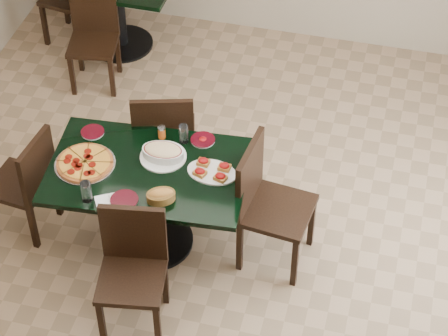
% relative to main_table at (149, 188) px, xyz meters
% --- Properties ---
extents(floor, '(5.50, 5.50, 0.00)m').
position_rel_main_table_xyz_m(floor, '(0.39, 0.14, -0.57)').
color(floor, '#886B4E').
rests_on(floor, ground).
extents(main_table, '(1.43, 0.98, 0.75)m').
position_rel_main_table_xyz_m(main_table, '(0.00, 0.00, 0.00)').
color(main_table, black).
rests_on(main_table, floor).
extents(chair_far, '(0.56, 0.56, 0.97)m').
position_rel_main_table_xyz_m(chair_far, '(-0.07, 0.58, -0.02)').
color(chair_far, black).
rests_on(chair_far, floor).
extents(chair_near, '(0.49, 0.49, 0.92)m').
position_rel_main_table_xyz_m(chair_near, '(0.09, -0.63, -0.05)').
color(chair_near, black).
rests_on(chair_near, floor).
extents(chair_right, '(0.52, 0.52, 1.00)m').
position_rel_main_table_xyz_m(chair_right, '(0.81, 0.10, -0.00)').
color(chair_right, black).
rests_on(chair_right, floor).
extents(chair_left, '(0.46, 0.46, 0.88)m').
position_rel_main_table_xyz_m(chair_left, '(-0.90, -0.07, -0.07)').
color(chair_left, black).
rests_on(chair_left, floor).
extents(back_chair_near, '(0.48, 0.48, 0.88)m').
position_rel_main_table_xyz_m(back_chair_near, '(-1.08, 1.77, -0.08)').
color(back_chair_near, black).
rests_on(back_chair_near, floor).
extents(pepperoni_pizza, '(0.42, 0.42, 0.04)m').
position_rel_main_table_xyz_m(pepperoni_pizza, '(-0.43, -0.07, 0.20)').
color(pepperoni_pizza, '#ADADB4').
rests_on(pepperoni_pizza, main_table).
extents(lasagna_casserole, '(0.33, 0.33, 0.09)m').
position_rel_main_table_xyz_m(lasagna_casserole, '(0.07, 0.14, 0.23)').
color(lasagna_casserole, silver).
rests_on(lasagna_casserole, main_table).
extents(bread_basket, '(0.23, 0.20, 0.09)m').
position_rel_main_table_xyz_m(bread_basket, '(0.17, -0.26, 0.22)').
color(bread_basket, brown).
rests_on(bread_basket, main_table).
extents(bruschetta_platter, '(0.37, 0.28, 0.05)m').
position_rel_main_table_xyz_m(bruschetta_platter, '(0.43, 0.07, 0.21)').
color(bruschetta_platter, silver).
rests_on(bruschetta_platter, main_table).
extents(side_plate_near, '(0.19, 0.19, 0.02)m').
position_rel_main_table_xyz_m(side_plate_near, '(-0.06, -0.33, 0.19)').
color(side_plate_near, silver).
rests_on(side_plate_near, main_table).
extents(side_plate_far_r, '(0.17, 0.17, 0.03)m').
position_rel_main_table_xyz_m(side_plate_far_r, '(0.29, 0.37, 0.19)').
color(side_plate_far_r, silver).
rests_on(side_plate_far_r, main_table).
extents(side_plate_far_l, '(0.17, 0.17, 0.02)m').
position_rel_main_table_xyz_m(side_plate_far_l, '(-0.50, 0.26, 0.19)').
color(side_plate_far_l, silver).
rests_on(side_plate_far_l, main_table).
extents(napkin_setting, '(0.23, 0.23, 0.01)m').
position_rel_main_table_xyz_m(napkin_setting, '(-0.15, -0.37, 0.18)').
color(napkin_setting, white).
rests_on(napkin_setting, main_table).
extents(water_glass_a, '(0.07, 0.07, 0.14)m').
position_rel_main_table_xyz_m(water_glass_a, '(0.16, 0.33, 0.25)').
color(water_glass_a, silver).
rests_on(water_glass_a, main_table).
extents(water_glass_b, '(0.07, 0.07, 0.15)m').
position_rel_main_table_xyz_m(water_glass_b, '(-0.30, -0.38, 0.26)').
color(water_glass_b, silver).
rests_on(water_glass_b, main_table).
extents(pepper_shaker, '(0.06, 0.06, 0.09)m').
position_rel_main_table_xyz_m(pepper_shaker, '(-0.00, 0.33, 0.23)').
color(pepper_shaker, '#C65315').
rests_on(pepper_shaker, main_table).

